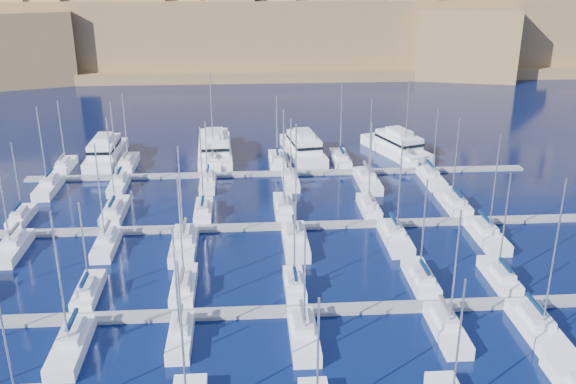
{
  "coord_description": "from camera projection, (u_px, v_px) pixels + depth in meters",
  "views": [
    {
      "loc": [
        -5.71,
        -70.28,
        35.87
      ],
      "look_at": [
        -0.39,
        6.0,
        6.73
      ],
      "focal_mm": 40.0,
      "sensor_mm": 36.0,
      "label": 1
    }
  ],
  "objects": [
    {
      "name": "ground",
      "position": [
        295.0,
        260.0,
        78.66
      ],
      "size": [
        600.0,
        600.0,
        0.0
      ],
      "primitive_type": "plane",
      "color": "#020A32",
      "rests_on": "ground"
    },
    {
      "name": "pontoon_mid_near",
      "position": [
        304.0,
        311.0,
        67.4
      ],
      "size": [
        84.0,
        2.0,
        0.4
      ],
      "primitive_type": "cube",
      "color": "slate",
      "rests_on": "ground"
    },
    {
      "name": "pontoon_mid_far",
      "position": [
        289.0,
        226.0,
        87.91
      ],
      "size": [
        84.0,
        2.0,
        0.4
      ],
      "primitive_type": "cube",
      "color": "slate",
      "rests_on": "ground"
    },
    {
      "name": "pontoon_far",
      "position": [
        280.0,
        173.0,
        108.41
      ],
      "size": [
        84.0,
        2.0,
        0.4
      ],
      "primitive_type": "cube",
      "color": "slate",
      "rests_on": "ground"
    },
    {
      "name": "sailboat_13",
      "position": [
        88.0,
        291.0,
        70.21
      ],
      "size": [
        2.36,
        7.87,
        11.27
      ],
      "color": "white",
      "rests_on": "ground"
    },
    {
      "name": "sailboat_14",
      "position": [
        184.0,
        286.0,
        71.23
      ],
      "size": [
        2.59,
        8.65,
        13.76
      ],
      "color": "white",
      "rests_on": "ground"
    },
    {
      "name": "sailboat_15",
      "position": [
        295.0,
        285.0,
        71.44
      ],
      "size": [
        2.2,
        7.34,
        10.83
      ],
      "color": "white",
      "rests_on": "ground"
    },
    {
      "name": "sailboat_16",
      "position": [
        421.0,
        278.0,
        72.92
      ],
      "size": [
        2.56,
        8.53,
        12.73
      ],
      "color": "white",
      "rests_on": "ground"
    },
    {
      "name": "sailboat_17",
      "position": [
        500.0,
        276.0,
        73.38
      ],
      "size": [
        2.47,
        8.23,
        13.32
      ],
      "color": "white",
      "rests_on": "ground"
    },
    {
      "name": "sailboat_19",
      "position": [
        71.0,
        345.0,
        60.54
      ],
      "size": [
        2.81,
        9.37,
        14.98
      ],
      "color": "white",
      "rests_on": "ground"
    },
    {
      "name": "sailboat_20",
      "position": [
        180.0,
        336.0,
        62.04
      ],
      "size": [
        2.27,
        7.56,
        12.62
      ],
      "color": "white",
      "rests_on": "ground"
    },
    {
      "name": "sailboat_21",
      "position": [
        304.0,
        335.0,
        62.26
      ],
      "size": [
        2.64,
        8.79,
        11.95
      ],
      "color": "white",
      "rests_on": "ground"
    },
    {
      "name": "sailboat_22",
      "position": [
        447.0,
        328.0,
        63.26
      ],
      "size": [
        2.58,
        8.6,
        13.95
      ],
      "color": "white",
      "rests_on": "ground"
    },
    {
      "name": "sailboat_23",
      "position": [
        539.0,
        329.0,
        63.13
      ],
      "size": [
        3.04,
        10.13,
        17.06
      ],
      "color": "white",
      "rests_on": "ground"
    },
    {
      "name": "sailboat_24",
      "position": [
        21.0,
        217.0,
        89.62
      ],
      "size": [
        2.24,
        7.46,
        11.67
      ],
      "color": "white",
      "rests_on": "ground"
    },
    {
      "name": "sailboat_25",
      "position": [
        115.0,
        211.0,
        91.4
      ],
      "size": [
        2.87,
        9.58,
        14.66
      ],
      "color": "white",
      "rests_on": "ground"
    },
    {
      "name": "sailboat_26",
      "position": [
        204.0,
        211.0,
        91.58
      ],
      "size": [
        2.45,
        8.16,
        13.24
      ],
      "color": "white",
      "rests_on": "ground"
    },
    {
      "name": "sailboat_27",
      "position": [
        284.0,
        207.0,
        92.79
      ],
      "size": [
        2.75,
        9.17,
        15.42
      ],
      "color": "white",
      "rests_on": "ground"
    },
    {
      "name": "sailboat_28",
      "position": [
        369.0,
        206.0,
        93.14
      ],
      "size": [
        2.45,
        8.17,
        13.43
      ],
      "color": "white",
      "rests_on": "ground"
    },
    {
      "name": "sailboat_29",
      "position": [
        453.0,
        202.0,
        94.73
      ],
      "size": [
        2.95,
        9.85,
        13.68
      ],
      "color": "white",
      "rests_on": "ground"
    },
    {
      "name": "sailboat_30",
      "position": [
        13.0,
        248.0,
        80.34
      ],
      "size": [
        2.75,
        9.16,
        14.18
      ],
      "color": "white",
      "rests_on": "ground"
    },
    {
      "name": "sailboat_31",
      "position": [
        107.0,
        244.0,
        81.36
      ],
      "size": [
        2.57,
        8.56,
        14.47
      ],
      "color": "white",
      "rests_on": "ground"
    },
    {
      "name": "sailboat_32",
      "position": [
        184.0,
        244.0,
        81.16
      ],
      "size": [
        3.12,
        10.38,
        14.22
      ],
      "color": "white",
      "rests_on": "ground"
    },
    {
      "name": "sailboat_33",
      "position": [
        295.0,
        241.0,
        82.16
      ],
      "size": [
        3.06,
        10.18,
        16.68
      ],
      "color": "white",
      "rests_on": "ground"
    },
    {
      "name": "sailboat_34",
      "position": [
        395.0,
        237.0,
        83.23
      ],
      "size": [
        2.92,
        9.73,
        14.29
      ],
      "color": "white",
      "rests_on": "ground"
    },
    {
      "name": "sailboat_35",
      "position": [
        487.0,
        235.0,
        83.88
      ],
      "size": [
        3.01,
        10.02,
        14.8
      ],
      "color": "white",
      "rests_on": "ground"
    },
    {
      "name": "sailboat_36",
      "position": [
        65.0,
        166.0,
        110.52
      ],
      "size": [
        2.48,
        8.27,
        12.34
      ],
      "color": "white",
      "rests_on": "ground"
    },
    {
      "name": "sailboat_37",
      "position": [
        128.0,
        163.0,
        111.73
      ],
      "size": [
        2.83,
        9.42,
        13.29
      ],
      "color": "white",
      "rests_on": "ground"
    },
    {
      "name": "sailboat_38",
      "position": [
        213.0,
        161.0,
        112.89
      ],
      "size": [
        2.96,
        9.86,
        16.45
      ],
      "color": "white",
      "rests_on": "ground"
    },
    {
      "name": "sailboat_39",
      "position": [
        277.0,
        160.0,
        113.31
      ],
      "size": [
        2.75,
        9.15,
        12.55
      ],
      "color": "white",
      "rests_on": "ground"
    },
    {
      "name": "sailboat_40",
      "position": [
        340.0,
        159.0,
        114.15
      ],
      "size": [
        2.82,
        9.41,
        14.69
      ],
      "color": "white",
      "rests_on": "ground"
    },
    {
      "name": "sailboat_41",
      "position": [
        405.0,
        158.0,
        114.67
      ],
      "size": [
        2.66,
        8.87,
        15.14
      ],
      "color": "white",
      "rests_on": "ground"
    },
    {
      "name": "sailboat_42",
      "position": [
        49.0,
        187.0,
        100.7
      ],
      "size": [
        2.77,
        9.24,
        14.06
      ],
      "color": "white",
      "rests_on": "ground"
    },
    {
      "name": "sailboat_43",
      "position": [
        119.0,
        184.0,
        101.79
      ],
      "size": [
        2.52,
        8.4,
        14.45
      ],
      "color": "white",
      "rests_on": "ground"
    },
    {
      "name": "sailboat_44",
      "position": [
        208.0,
        182.0,
        102.81
      ],
      "size": [
        2.46,
        8.19,
        11.19
      ],
      "color": "white",
      "rests_on": "ground"
    },
    {
      "name": "sailboat_45",
      "position": [
        290.0,
        180.0,
        103.68
      ],
      "size": [
        2.46,
        8.19,
        11.44
      ],
      "color": "white",
      "rests_on": "ground"
    },
    {
      "name": "sailboat_46",
      "position": [
        367.0,
        180.0,
        103.48
      ],
      "size": [
        3.1,
        10.35,
        14.78
      ],
      "color": "white",
      "rests_on": "ground"
    },
    {
      "name": "sailboat_47",
      "position": [
        431.0,
        178.0,
        104.73
      ],
      "size": [
        2.74,
        9.15,
        13.01
      ],
      "color": "white",
      "rests_on": "ground"
    },
    {
      "name": "motor_yacht_a",
      "position": [
        106.0,
        152.0,
        114.73
      ],
      "size": [
        5.16,
        16.69,
        5.25
      ],
      "color": "white",
      "rests_on": "ground"
    },
    {
      "name": "motor_yacht_b",
      "position": [
        215.0,
        147.0,
        117.32
      ],
      "size": [
        6.78,
        19.87,
        5.25
      ],
      "color": "white",
      "rests_on": "ground"
    },
    {
      "name": "motor_yacht_c",
      "position": [
        303.0,
        147.0,
        117.44
      ],
      "size": [
        7.54,
        18.07,
        5.25
      ],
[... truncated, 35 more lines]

